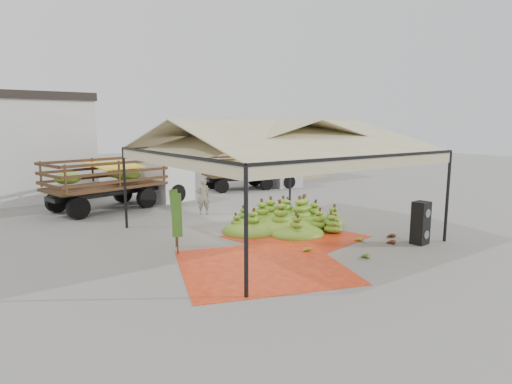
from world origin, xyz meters
TOP-DOWN VIEW (x-y plane):
  - ground at (0.00, 0.00)m, footprint 90.00×90.00m
  - canopy_tent at (0.00, 0.00)m, footprint 8.10×8.10m
  - building_tan at (10.00, 13.00)m, footprint 6.30×5.30m
  - tarp_left at (-2.46, -2.50)m, footprint 5.50×5.38m
  - tarp_right at (0.34, -0.66)m, footprint 4.34×4.48m
  - banana_heap at (0.98, 0.49)m, footprint 6.15×5.54m
  - hand_yellow_a at (1.57, -2.39)m, footprint 0.49×0.41m
  - hand_yellow_b at (-0.59, -2.29)m, footprint 0.55×0.55m
  - hand_red_a at (2.17, -3.22)m, footprint 0.46×0.38m
  - hand_red_b at (2.85, -2.73)m, footprint 0.47×0.40m
  - hand_green at (0.33, -3.70)m, footprint 0.56×0.50m
  - hanging_bunches at (1.36, -1.24)m, footprint 3.24×0.24m
  - speaker_stack at (3.04, -3.70)m, footprint 0.54×0.48m
  - banana_leaves at (-3.70, 0.29)m, footprint 0.96×1.36m
  - vendor at (-0.49, 4.44)m, footprint 0.66×0.52m
  - truck_left at (-2.41, 8.24)m, footprint 7.19×3.78m
  - truck_right at (5.79, 9.24)m, footprint 6.13×3.10m

SIDE VIEW (x-z plane):
  - ground at x=0.00m, z-range 0.00..0.00m
  - banana_leaves at x=-3.70m, z-range -1.85..1.85m
  - tarp_right at x=0.34m, z-range 0.00..0.01m
  - tarp_left at x=-2.46m, z-range 0.00..0.01m
  - hand_yellow_b at x=-0.59m, z-range 0.00..0.19m
  - hand_red_b at x=2.85m, z-range 0.00..0.19m
  - hand_red_a at x=2.17m, z-range 0.00..0.20m
  - hand_yellow_a at x=1.57m, z-range 0.00..0.21m
  - hand_green at x=0.33m, z-range 0.00..0.21m
  - banana_heap at x=0.98m, z-range 0.00..1.10m
  - speaker_stack at x=3.04m, z-range 0.00..1.40m
  - vendor at x=-0.49m, z-range 0.00..1.58m
  - truck_right at x=5.79m, z-range 0.23..2.24m
  - truck_left at x=-2.41m, z-range 0.27..2.62m
  - building_tan at x=10.00m, z-range 0.02..4.12m
  - hanging_bunches at x=1.36m, z-range 2.52..2.72m
  - canopy_tent at x=0.00m, z-range 1.30..5.30m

